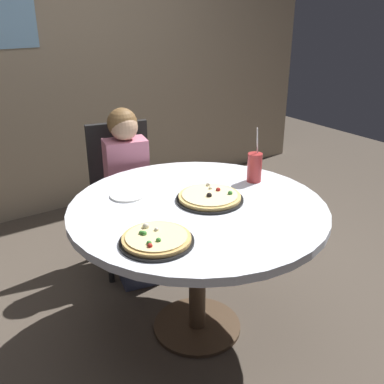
% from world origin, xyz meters
% --- Properties ---
extents(ground_plane, '(8.00, 8.00, 0.00)m').
position_xyz_m(ground_plane, '(0.00, 0.00, 0.00)').
color(ground_plane, '#4C4238').
extents(wall_with_window, '(5.20, 0.13, 2.90)m').
position_xyz_m(wall_with_window, '(-0.00, 2.00, 1.45)').
color(wall_with_window, gray).
rests_on(wall_with_window, ground_plane).
extents(dining_table, '(1.27, 1.27, 0.75)m').
position_xyz_m(dining_table, '(0.00, 0.00, 0.66)').
color(dining_table, silver).
rests_on(dining_table, ground_plane).
extents(chair_wooden, '(0.48, 0.48, 0.95)m').
position_xyz_m(chair_wooden, '(0.02, 0.89, 0.53)').
color(chair_wooden, black).
rests_on(chair_wooden, ground_plane).
extents(diner_child, '(0.33, 0.43, 1.08)m').
position_xyz_m(diner_child, '(-0.02, 0.71, 0.48)').
color(diner_child, '#3F4766').
rests_on(diner_child, ground_plane).
extents(pizza_veggie, '(0.34, 0.34, 0.05)m').
position_xyz_m(pizza_veggie, '(0.08, 0.01, 0.77)').
color(pizza_veggie, black).
rests_on(pizza_veggie, dining_table).
extents(pizza_cheese, '(0.31, 0.31, 0.05)m').
position_xyz_m(pizza_cheese, '(-0.36, -0.21, 0.77)').
color(pizza_cheese, black).
rests_on(pizza_cheese, dining_table).
extents(soda_cup, '(0.08, 0.08, 0.31)m').
position_xyz_m(soda_cup, '(0.44, 0.08, 0.83)').
color(soda_cup, '#B73333').
rests_on(soda_cup, dining_table).
extents(plate_small, '(0.18, 0.18, 0.01)m').
position_xyz_m(plate_small, '(-0.23, 0.29, 0.76)').
color(plate_small, white).
rests_on(plate_small, dining_table).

